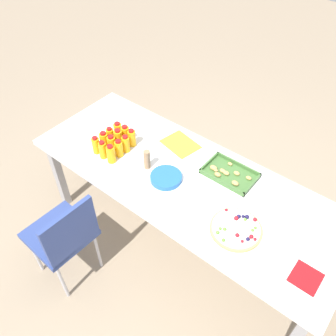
{
  "coord_description": "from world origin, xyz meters",
  "views": [
    {
      "loc": [
        0.94,
        -1.35,
        2.47
      ],
      "look_at": [
        -0.13,
        -0.02,
        0.76
      ],
      "focal_mm": 37.62,
      "sensor_mm": 36.0,
      "label": 1
    }
  ],
  "objects": [
    {
      "name": "party_table",
      "position": [
        0.0,
        0.0,
        0.68
      ],
      "size": [
        2.25,
        0.84,
        0.74
      ],
      "color": "silver",
      "rests_on": "ground_plane"
    },
    {
      "name": "chair_near_left",
      "position": [
        -0.44,
        -0.74,
        0.5
      ],
      "size": [
        0.42,
        0.42,
        0.83
      ],
      "rotation": [
        0.0,
        0.0,
        1.53
      ],
      "color": "#33478C",
      "rests_on": "ground_plane"
    },
    {
      "name": "juice_bottle_8",
      "position": [
        -0.49,
        -0.06,
        0.81
      ],
      "size": [
        0.06,
        0.06,
        0.14
      ],
      "color": "#FAAA14",
      "rests_on": "party_table"
    },
    {
      "name": "juice_bottle_6",
      "position": [
        -0.65,
        -0.06,
        0.8
      ],
      "size": [
        0.05,
        0.05,
        0.13
      ],
      "color": "#FAAC14",
      "rests_on": "party_table"
    },
    {
      "name": "juice_bottle_3",
      "position": [
        -0.65,
        -0.12,
        0.8
      ],
      "size": [
        0.06,
        0.06,
        0.14
      ],
      "color": "#F9AD14",
      "rests_on": "party_table"
    },
    {
      "name": "juice_bottle_10",
      "position": [
        -0.57,
        0.02,
        0.81
      ],
      "size": [
        0.06,
        0.06,
        0.14
      ],
      "color": "#F9AB14",
      "rests_on": "party_table"
    },
    {
      "name": "snack_tray",
      "position": [
        0.22,
        0.2,
        0.75
      ],
      "size": [
        0.35,
        0.23,
        0.04
      ],
      "color": "#477238",
      "rests_on": "party_table"
    },
    {
      "name": "juice_bottle_9",
      "position": [
        -0.65,
        0.02,
        0.8
      ],
      "size": [
        0.06,
        0.06,
        0.14
      ],
      "color": "#FAAE14",
      "rests_on": "party_table"
    },
    {
      "name": "juice_bottle_5",
      "position": [
        -0.5,
        -0.12,
        0.8
      ],
      "size": [
        0.06,
        0.06,
        0.14
      ],
      "color": "#F9AE14",
      "rests_on": "party_table"
    },
    {
      "name": "juice_bottle_4",
      "position": [
        -0.57,
        -0.12,
        0.81
      ],
      "size": [
        0.06,
        0.06,
        0.14
      ],
      "color": "#FAAE14",
      "rests_on": "party_table"
    },
    {
      "name": "juice_bottle_1",
      "position": [
        -0.58,
        -0.2,
        0.81
      ],
      "size": [
        0.06,
        0.06,
        0.14
      ],
      "color": "#F8AC14",
      "rests_on": "party_table"
    },
    {
      "name": "juice_bottle_2",
      "position": [
        -0.5,
        -0.2,
        0.81
      ],
      "size": [
        0.06,
        0.06,
        0.15
      ],
      "color": "#F9AE14",
      "rests_on": "party_table"
    },
    {
      "name": "cardboard_tube",
      "position": [
        -0.26,
        -0.09,
        0.81
      ],
      "size": [
        0.04,
        0.04,
        0.15
      ],
      "primitive_type": "cylinder",
      "color": "#9E7A56",
      "rests_on": "party_table"
    },
    {
      "name": "napkin_stack",
      "position": [
        0.94,
        -0.19,
        0.75
      ],
      "size": [
        0.15,
        0.15,
        0.02
      ],
      "primitive_type": "cube",
      "color": "red",
      "rests_on": "party_table"
    },
    {
      "name": "plate_stack",
      "position": [
        -0.09,
        -0.1,
        0.76
      ],
      "size": [
        0.21,
        0.21,
        0.03
      ],
      "color": "blue",
      "rests_on": "party_table"
    },
    {
      "name": "paper_folder",
      "position": [
        -0.23,
        0.25,
        0.74
      ],
      "size": [
        0.29,
        0.25,
        0.01
      ],
      "primitive_type": "cube",
      "rotation": [
        0.0,
        0.0,
        -0.2
      ],
      "color": "yellow",
      "rests_on": "party_table"
    },
    {
      "name": "fruit_pizza",
      "position": [
        0.5,
        -0.16,
        0.75
      ],
      "size": [
        0.31,
        0.31,
        0.05
      ],
      "color": "tan",
      "rests_on": "party_table"
    },
    {
      "name": "ground_plane",
      "position": [
        0.0,
        0.0,
        0.0
      ],
      "size": [
        12.0,
        12.0,
        0.0
      ],
      "primitive_type": "plane",
      "color": "gray"
    },
    {
      "name": "juice_bottle_11",
      "position": [
        -0.51,
        0.02,
        0.81
      ],
      "size": [
        0.06,
        0.06,
        0.14
      ],
      "color": "#F8AA14",
      "rests_on": "party_table"
    },
    {
      "name": "juice_bottle_0",
      "position": [
        -0.65,
        -0.2,
        0.81
      ],
      "size": [
        0.05,
        0.05,
        0.14
      ],
      "color": "#FAB014",
      "rests_on": "party_table"
    },
    {
      "name": "juice_bottle_7",
      "position": [
        -0.57,
        -0.05,
        0.81
      ],
      "size": [
        0.06,
        0.06,
        0.15
      ],
      "color": "#F9AE14",
      "rests_on": "party_table"
    }
  ]
}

